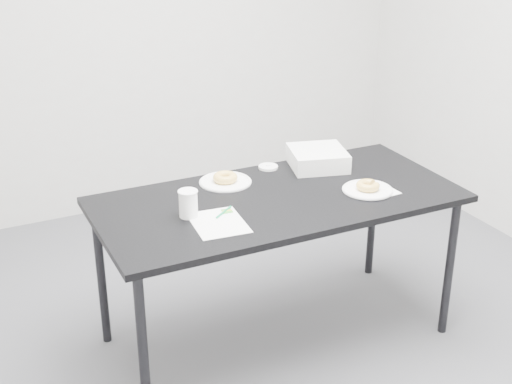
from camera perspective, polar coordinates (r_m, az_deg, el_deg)
name	(u,v)px	position (r m, az deg, el deg)	size (l,w,h in m)	color
floor	(268,350)	(3.64, 0.96, -12.56)	(4.00, 4.00, 0.00)	#535358
wall_back	(130,14)	(4.87, -10.08, 13.83)	(4.00, 0.02, 2.70)	silver
table	(278,208)	(3.38, 1.77, -1.28)	(1.73, 0.82, 0.78)	black
scorecard	(218,223)	(3.10, -3.03, -2.48)	(0.22, 0.28, 0.00)	white
logo_patch	(227,211)	(3.21, -2.34, -1.53)	(0.05, 0.05, 0.00)	green
pen	(224,212)	(3.19, -2.60, -1.61)	(0.01, 0.01, 0.13)	#0B804A
napkin	(377,191)	(3.46, 9.65, 0.10)	(0.17, 0.17, 0.00)	white
plate_near	(368,190)	(3.46, 8.92, 0.17)	(0.24, 0.24, 0.01)	white
donut_near	(368,186)	(3.45, 8.94, 0.51)	(0.11, 0.11, 0.04)	gold
plate_far	(225,182)	(3.52, -2.47, 0.81)	(0.26, 0.26, 0.01)	white
donut_far	(225,177)	(3.51, -2.48, 1.17)	(0.12, 0.12, 0.04)	gold
coffee_cup	(188,204)	(3.15, -5.44, -0.92)	(0.08, 0.08, 0.12)	white
cup_lid	(268,167)	(3.69, 0.98, 2.01)	(0.10, 0.10, 0.01)	white
bakery_box	(318,158)	(3.71, 4.95, 2.72)	(0.28, 0.28, 0.09)	white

